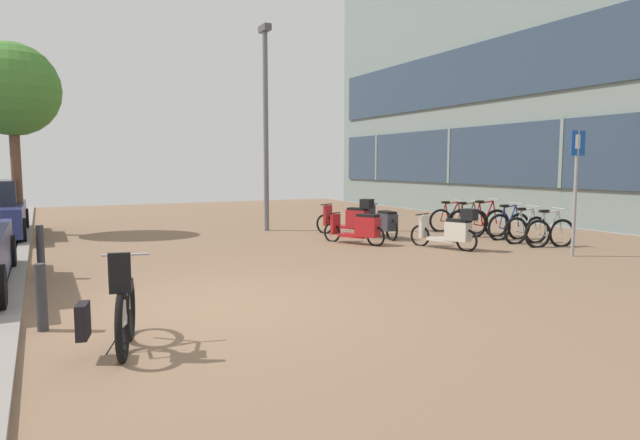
% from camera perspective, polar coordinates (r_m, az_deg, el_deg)
% --- Properties ---
extents(ground, '(21.00, 40.00, 0.13)m').
position_cam_1_polar(ground, '(7.91, -0.68, -8.05)').
color(ground, '#2D2824').
extents(bicycle_foreground, '(0.78, 1.35, 1.08)m').
position_cam_1_polar(bicycle_foreground, '(5.91, -20.11, -9.07)').
color(bicycle_foreground, black).
rests_on(bicycle_foreground, ground).
extents(bicycle_rack_00, '(1.27, 0.49, 0.93)m').
position_cam_1_polar(bicycle_rack_00, '(13.48, 22.95, -1.24)').
color(bicycle_rack_00, black).
rests_on(bicycle_rack_00, ground).
extents(bicycle_rack_01, '(1.25, 0.48, 0.93)m').
position_cam_1_polar(bicycle_rack_01, '(13.90, 20.77, -0.95)').
color(bicycle_rack_01, black).
rests_on(bicycle_rack_01, ground).
extents(bicycle_rack_02, '(1.29, 0.48, 0.96)m').
position_cam_1_polar(bicycle_rack_02, '(14.45, 19.19, -0.62)').
color(bicycle_rack_02, black).
rests_on(bicycle_rack_02, ground).
extents(bicycle_rack_03, '(1.40, 0.47, 1.03)m').
position_cam_1_polar(bicycle_rack_03, '(14.82, 16.93, -0.30)').
color(bicycle_rack_03, black).
rests_on(bicycle_rack_03, ground).
extents(bicycle_rack_04, '(1.28, 0.48, 0.94)m').
position_cam_1_polar(bicycle_rack_04, '(15.30, 15.17, -0.17)').
color(bicycle_rack_04, black).
rests_on(bicycle_rack_04, ground).
extents(bicycle_rack_05, '(1.23, 0.54, 0.92)m').
position_cam_1_polar(bicycle_rack_05, '(15.81, 13.56, 0.03)').
color(bicycle_rack_05, black).
rests_on(bicycle_rack_05, ground).
extents(scooter_near, '(0.92, 1.57, 0.75)m').
position_cam_1_polar(scooter_near, '(12.85, 4.20, -0.85)').
color(scooter_near, black).
rests_on(scooter_near, ground).
extents(scooter_mid, '(0.83, 1.61, 0.95)m').
position_cam_1_polar(scooter_mid, '(12.38, 13.59, -1.05)').
color(scooter_mid, black).
rests_on(scooter_mid, ground).
extents(scooter_far, '(1.01, 1.67, 1.02)m').
position_cam_1_polar(scooter_far, '(14.39, 3.33, 0.15)').
color(scooter_far, black).
rests_on(scooter_far, ground).
extents(scooter_extra, '(0.54, 1.89, 0.86)m').
position_cam_1_polar(scooter_extra, '(14.05, 6.54, -0.26)').
color(scooter_extra, black).
rests_on(scooter_extra, ground).
extents(parking_sign, '(0.40, 0.07, 2.56)m').
position_cam_1_polar(parking_sign, '(12.21, 25.24, 3.87)').
color(parking_sign, gray).
rests_on(parking_sign, ground).
extents(lamp_post, '(0.20, 0.52, 5.71)m').
position_cam_1_polar(lamp_post, '(15.58, -5.71, 10.57)').
color(lamp_post, slate).
rests_on(lamp_post, ground).
extents(street_tree, '(2.42, 2.42, 5.05)m').
position_cam_1_polar(street_tree, '(16.67, -29.59, 11.73)').
color(street_tree, brown).
rests_on(street_tree, ground).
extents(bollard_near, '(0.12, 0.12, 0.77)m').
position_cam_1_polar(bollard_near, '(6.93, -27.16, -7.23)').
color(bollard_near, '#38383D').
rests_on(bollard_near, ground).
extents(bollard_far, '(0.12, 0.12, 0.89)m').
position_cam_1_polar(bollard_far, '(10.06, -27.23, -2.99)').
color(bollard_far, '#38383D').
rests_on(bollard_far, ground).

